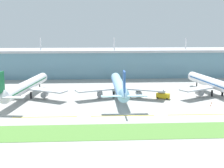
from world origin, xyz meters
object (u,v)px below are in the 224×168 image
at_px(airliner_near, 26,86).
at_px(safety_cone_right_wingtip, 211,103).
at_px(airliner_far, 216,85).
at_px(safety_cone_nose_front, 210,105).
at_px(fuel_truck, 163,95).
at_px(airliner_middle, 119,86).

relative_size(airliner_near, safety_cone_right_wingtip, 100.29).
height_order(airliner_far, safety_cone_nose_front, airliner_far).
height_order(airliner_near, safety_cone_right_wingtip, airliner_near).
distance_m(airliner_near, safety_cone_nose_front, 98.12).
height_order(fuel_truck, safety_cone_nose_front, fuel_truck).
bearing_deg(airliner_far, airliner_middle, -178.80).
distance_m(airliner_far, fuel_truck, 32.79).
relative_size(airliner_far, safety_cone_nose_front, 101.16).
bearing_deg(airliner_near, airliner_middle, -1.95).
bearing_deg(safety_cone_right_wingtip, fuel_truck, 152.67).
height_order(airliner_near, airliner_far, same).
bearing_deg(safety_cone_nose_front, safety_cone_right_wingtip, 63.98).
xyz_separation_m(airliner_near, safety_cone_nose_front, (95.13, -23.27, -6.11)).
height_order(airliner_far, safety_cone_right_wingtip, airliner_far).
relative_size(airliner_far, safety_cone_right_wingtip, 101.16).
bearing_deg(airliner_middle, fuel_truck, -11.35).
distance_m(airliner_near, airliner_middle, 51.45).
height_order(fuel_truck, safety_cone_right_wingtip, fuel_truck).
bearing_deg(airliner_middle, safety_cone_nose_front, -26.22).
distance_m(fuel_truck, safety_cone_right_wingtip, 25.66).
bearing_deg(safety_cone_right_wingtip, airliner_middle, 160.38).
bearing_deg(fuel_truck, airliner_near, 175.07).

